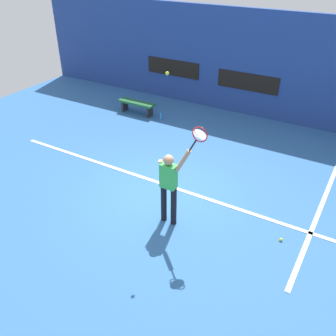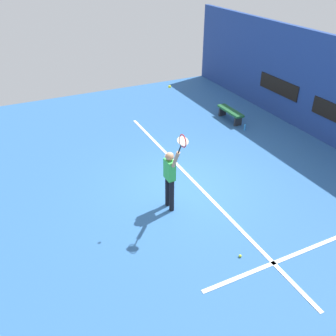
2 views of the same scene
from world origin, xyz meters
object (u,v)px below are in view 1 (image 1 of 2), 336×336
at_px(tennis_player, 169,184).
at_px(tennis_ball, 167,73).
at_px(water_bottle, 161,116).
at_px(spare_ball, 281,240).
at_px(tennis_racket, 199,136).
at_px(court_bench, 137,105).

xyz_separation_m(tennis_player, tennis_ball, (-0.04, 0.01, 2.34)).
height_order(water_bottle, spare_ball, water_bottle).
relative_size(tennis_racket, court_bench, 0.44).
bearing_deg(tennis_ball, water_bottle, 123.14).
height_order(tennis_racket, water_bottle, tennis_racket).
distance_m(tennis_player, tennis_racket, 1.43).
height_order(court_bench, water_bottle, court_bench).
bearing_deg(spare_ball, water_bottle, 143.34).
bearing_deg(water_bottle, tennis_player, -56.53).
bearing_deg(tennis_ball, court_bench, 131.01).
xyz_separation_m(tennis_player, court_bench, (-4.12, 4.69, -0.67)).
height_order(tennis_player, tennis_ball, tennis_ball).
distance_m(tennis_racket, water_bottle, 6.39).
relative_size(tennis_ball, water_bottle, 0.28).
bearing_deg(tennis_player, spare_ball, 15.22).
relative_size(tennis_player, tennis_racket, 3.17).
relative_size(tennis_player, court_bench, 1.39).
bearing_deg(tennis_ball, tennis_racket, -0.89).
xyz_separation_m(court_bench, spare_ball, (6.46, -4.05, -0.30)).
relative_size(tennis_racket, tennis_ball, 9.04).
distance_m(court_bench, spare_ball, 7.63).
bearing_deg(tennis_racket, tennis_player, 179.62).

